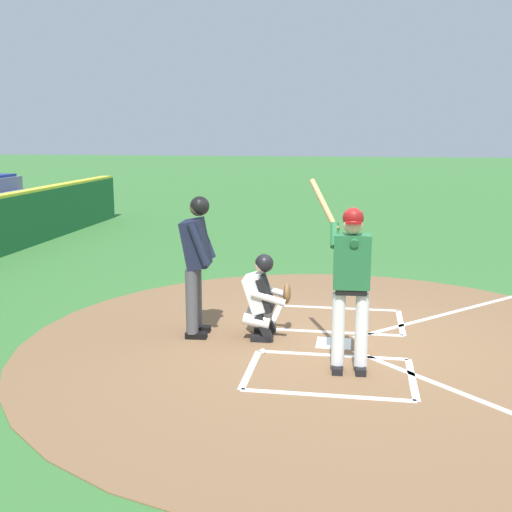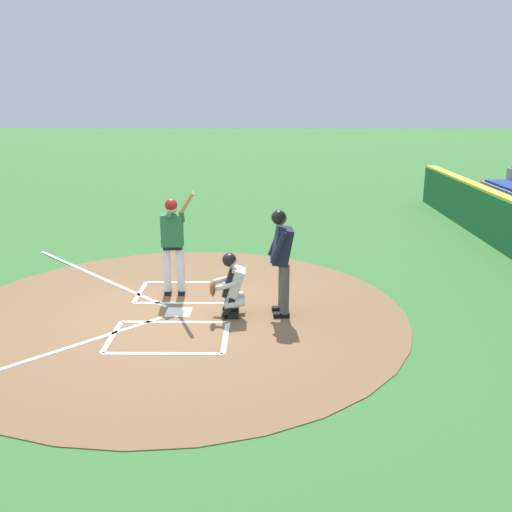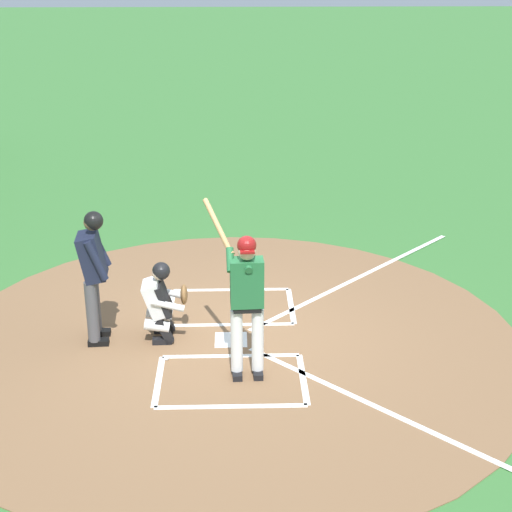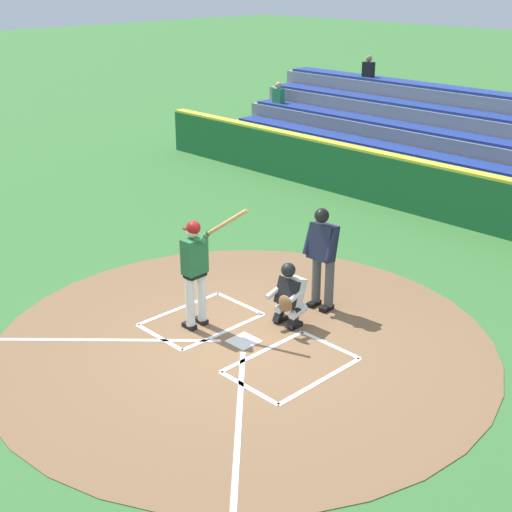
{
  "view_description": "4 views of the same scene",
  "coord_description": "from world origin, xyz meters",
  "px_view_note": "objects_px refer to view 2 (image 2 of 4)",
  "views": [
    {
      "loc": [
        7.78,
        0.26,
        2.69
      ],
      "look_at": [
        -0.45,
        -1.08,
        1.03
      ],
      "focal_mm": 44.39,
      "sensor_mm": 36.0,
      "label": 1
    },
    {
      "loc": [
        -9.14,
        -1.49,
        3.67
      ],
      "look_at": [
        -0.26,
        -1.37,
        1.13
      ],
      "focal_mm": 39.06,
      "sensor_mm": 36.0,
      "label": 2
    },
    {
      "loc": [
        9.41,
        0.07,
        5.06
      ],
      "look_at": [
        0.1,
        0.34,
        1.29
      ],
      "focal_mm": 54.39,
      "sensor_mm": 36.0,
      "label": 3
    },
    {
      "loc": [
        -7.42,
        6.94,
        5.6
      ],
      "look_at": [
        0.41,
        -0.68,
        1.18
      ],
      "focal_mm": 50.35,
      "sensor_mm": 36.0,
      "label": 4
    }
  ],
  "objects_px": {
    "batter": "(173,240)",
    "baseball": "(228,301)",
    "catcher": "(231,283)",
    "plate_umpire": "(282,256)"
  },
  "relations": [
    {
      "from": "batter",
      "to": "catcher",
      "type": "height_order",
      "value": "batter"
    },
    {
      "from": "batter",
      "to": "baseball",
      "type": "relative_size",
      "value": 28.76
    },
    {
      "from": "baseball",
      "to": "batter",
      "type": "bearing_deg",
      "value": 68.96
    },
    {
      "from": "batter",
      "to": "catcher",
      "type": "xyz_separation_m",
      "value": [
        -1.02,
        -1.13,
        -0.51
      ]
    },
    {
      "from": "catcher",
      "to": "plate_umpire",
      "type": "xyz_separation_m",
      "value": [
        0.05,
        -0.87,
        0.49
      ]
    },
    {
      "from": "catcher",
      "to": "plate_umpire",
      "type": "distance_m",
      "value": 1.0
    },
    {
      "from": "batter",
      "to": "catcher",
      "type": "distance_m",
      "value": 1.61
    },
    {
      "from": "batter",
      "to": "baseball",
      "type": "distance_m",
      "value": 1.54
    },
    {
      "from": "catcher",
      "to": "baseball",
      "type": "distance_m",
      "value": 0.84
    },
    {
      "from": "catcher",
      "to": "baseball",
      "type": "xyz_separation_m",
      "value": [
        0.62,
        0.09,
        -0.55
      ]
    }
  ]
}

